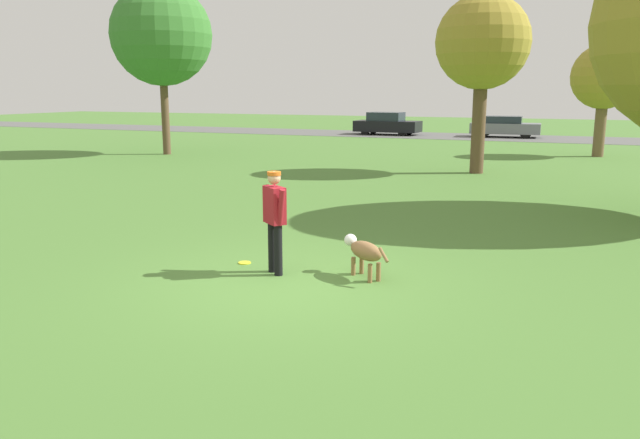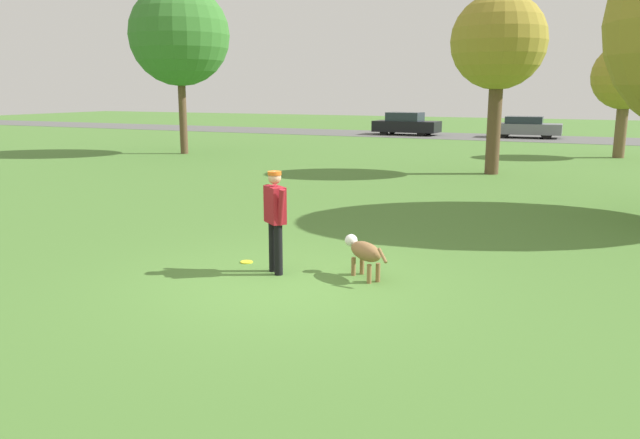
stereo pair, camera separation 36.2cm
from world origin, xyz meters
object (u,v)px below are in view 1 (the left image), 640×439
(person, at_px, (275,214))
(dog, at_px, (364,251))
(tree_far_right, at_px, (605,78))
(frisbee, at_px, (245,263))
(parked_car_black, at_px, (387,124))
(tree_far_left, at_px, (161,35))
(parked_car_grey, at_px, (505,127))
(tree_mid_center, at_px, (483,44))

(person, xyz_separation_m, dog, (1.36, 0.34, -0.54))
(dog, bearing_deg, tree_far_right, -62.71)
(frisbee, bearing_deg, tree_far_right, 74.47)
(dog, bearing_deg, parked_car_black, -36.80)
(tree_far_left, height_order, parked_car_grey, tree_far_left)
(person, relative_size, frisbee, 7.63)
(frisbee, height_order, tree_far_right, tree_far_right)
(person, relative_size, parked_car_grey, 0.39)
(dog, relative_size, tree_mid_center, 0.16)
(tree_mid_center, distance_m, parked_car_grey, 18.39)
(tree_mid_center, bearing_deg, tree_far_left, 174.59)
(frisbee, distance_m, parked_car_grey, 31.35)
(tree_far_left, distance_m, parked_car_black, 17.58)
(frisbee, bearing_deg, person, -23.90)
(tree_far_left, distance_m, tree_far_right, 19.26)
(dog, distance_m, parked_car_grey, 31.36)
(tree_mid_center, distance_m, tree_far_right, 8.76)
(dog, xyz_separation_m, tree_mid_center, (-0.31, 13.35, 3.97))
(dog, relative_size, parked_car_grey, 0.23)
(dog, height_order, parked_car_black, parked_car_black)
(dog, relative_size, tree_far_right, 0.20)
(tree_mid_center, bearing_deg, dog, -88.65)
(frisbee, distance_m, tree_far_right, 22.11)
(tree_far_left, distance_m, parked_car_grey, 21.61)
(tree_far_right, bearing_deg, parked_car_black, 142.17)
(parked_car_grey, bearing_deg, dog, -90.11)
(dog, bearing_deg, frisbee, 37.70)
(person, xyz_separation_m, tree_far_right, (5.10, 21.39, 2.42))
(frisbee, xyz_separation_m, tree_far_left, (-12.23, 14.69, 5.21))
(frisbee, height_order, parked_car_grey, parked_car_grey)
(frisbee, bearing_deg, dog, 0.32)
(tree_mid_center, relative_size, tree_far_right, 1.25)
(tree_mid_center, relative_size, parked_car_grey, 1.43)
(dog, height_order, parked_car_grey, parked_car_grey)
(frisbee, relative_size, tree_far_left, 0.03)
(parked_car_grey, bearing_deg, frisbee, -93.95)
(tree_far_right, bearing_deg, person, -103.42)
(tree_far_left, relative_size, tree_far_right, 1.54)
(frisbee, bearing_deg, parked_car_black, 102.11)
(tree_mid_center, height_order, parked_car_grey, tree_mid_center)
(frisbee, height_order, tree_mid_center, tree_mid_center)
(dog, bearing_deg, tree_far_left, -8.30)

